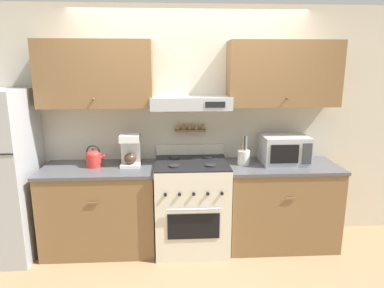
{
  "coord_description": "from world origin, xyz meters",
  "views": [
    {
      "loc": [
        -0.19,
        -3.09,
        1.93
      ],
      "look_at": [
        0.0,
        0.27,
        1.15
      ],
      "focal_mm": 32.0,
      "sensor_mm": 36.0,
      "label": 1
    }
  ],
  "objects_px": {
    "stove_range": "(192,204)",
    "tea_kettle": "(94,158)",
    "coffee_maker": "(131,150)",
    "utensil_crock": "(244,157)",
    "microwave": "(284,149)"
  },
  "relations": [
    {
      "from": "coffee_maker",
      "to": "utensil_crock",
      "type": "distance_m",
      "value": 1.19
    },
    {
      "from": "utensil_crock",
      "to": "microwave",
      "type": "bearing_deg",
      "value": 2.32
    },
    {
      "from": "coffee_maker",
      "to": "utensil_crock",
      "type": "height_order",
      "value": "coffee_maker"
    },
    {
      "from": "coffee_maker",
      "to": "utensil_crock",
      "type": "bearing_deg",
      "value": -1.21
    },
    {
      "from": "stove_range",
      "to": "tea_kettle",
      "type": "xyz_separation_m",
      "value": [
        -1.01,
        0.06,
        0.51
      ]
    },
    {
      "from": "tea_kettle",
      "to": "coffee_maker",
      "type": "relative_size",
      "value": 0.69
    },
    {
      "from": "microwave",
      "to": "utensil_crock",
      "type": "distance_m",
      "value": 0.45
    },
    {
      "from": "stove_range",
      "to": "tea_kettle",
      "type": "relative_size",
      "value": 4.67
    },
    {
      "from": "stove_range",
      "to": "microwave",
      "type": "relative_size",
      "value": 2.21
    },
    {
      "from": "stove_range",
      "to": "coffee_maker",
      "type": "bearing_deg",
      "value": 171.95
    },
    {
      "from": "stove_range",
      "to": "coffee_maker",
      "type": "xyz_separation_m",
      "value": [
        -0.63,
        0.09,
        0.58
      ]
    },
    {
      "from": "stove_range",
      "to": "microwave",
      "type": "distance_m",
      "value": 1.15
    },
    {
      "from": "tea_kettle",
      "to": "coffee_maker",
      "type": "distance_m",
      "value": 0.39
    },
    {
      "from": "stove_range",
      "to": "coffee_maker",
      "type": "height_order",
      "value": "coffee_maker"
    },
    {
      "from": "stove_range",
      "to": "tea_kettle",
      "type": "height_order",
      "value": "tea_kettle"
    }
  ]
}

